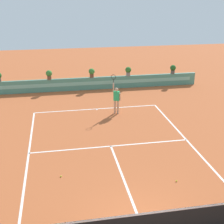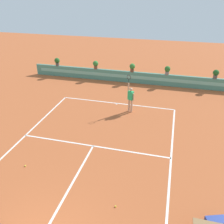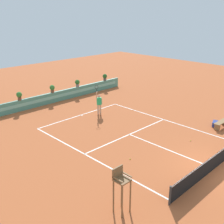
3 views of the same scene
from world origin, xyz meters
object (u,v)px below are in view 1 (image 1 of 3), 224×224
Objects in this scene: potted_plant_left at (49,74)px; potted_plant_far_right at (173,69)px; tennis_ball_near_baseline at (176,181)px; potted_plant_right at (128,71)px; potted_plant_centre at (92,72)px; tennis_ball_mid_court at (61,176)px; tennis_player at (116,98)px.

potted_plant_far_right is at bearing 0.00° from potted_plant_left.
tennis_ball_near_baseline is 0.09× the size of potted_plant_right.
potted_plant_centre is 1.00× the size of potted_plant_far_right.
potted_plant_centre is 1.00× the size of potted_plant_right.
tennis_ball_near_baseline is 0.09× the size of potted_plant_far_right.
tennis_ball_mid_court is 0.09× the size of potted_plant_far_right.
potted_plant_far_right is (5.87, 5.53, 0.36)m from tennis_player.
tennis_ball_mid_court is 12.48m from potted_plant_left.
potted_plant_left is at bearing 92.18° from tennis_ball_mid_court.
potted_plant_right is (2.06, 5.53, 0.36)m from tennis_player.
potted_plant_far_right is at bearing 43.29° from tennis_player.
tennis_ball_mid_court is (-3.77, -6.86, -1.02)m from tennis_player.
tennis_player reaches higher than tennis_ball_mid_court.
tennis_ball_mid_court is 0.09× the size of potted_plant_left.
potted_plant_centre is (3.33, 0.00, 0.00)m from potted_plant_left.
tennis_ball_mid_court is 13.77m from potted_plant_right.
potted_plant_far_right is (9.64, 12.39, 1.38)m from tennis_ball_mid_court.
tennis_ball_mid_court is at bearing -127.88° from potted_plant_far_right.
potted_plant_far_right is at bearing 0.00° from potted_plant_centre.
tennis_player is 3.57× the size of potted_plant_centre.
tennis_ball_near_baseline is at bearing -14.42° from tennis_ball_mid_court.
tennis_ball_mid_court is at bearing 165.58° from tennis_ball_near_baseline.
tennis_ball_mid_court is 15.76m from potted_plant_far_right.
potted_plant_left is at bearing 180.00° from potted_plant_far_right.
potted_plant_centre is (-1.89, 13.61, 1.38)m from tennis_ball_near_baseline.
tennis_player is at bearing -136.71° from potted_plant_far_right.
potted_plant_centre is 6.79m from potted_plant_far_right.
potted_plant_centre and potted_plant_right have the same top height.
tennis_ball_mid_court is at bearing -102.97° from potted_plant_centre.
tennis_ball_near_baseline is 13.73m from potted_plant_right.
tennis_ball_near_baseline is at bearing -69.02° from potted_plant_left.
potted_plant_right is (-3.81, 0.00, 0.00)m from potted_plant_far_right.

